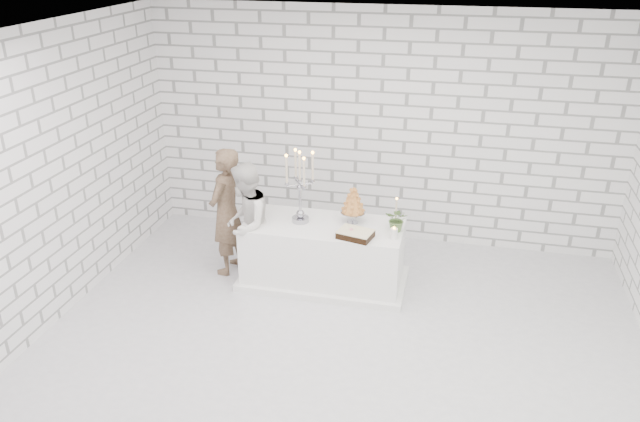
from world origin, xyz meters
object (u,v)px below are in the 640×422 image
at_px(cake_table, 323,254).
at_px(bride, 246,224).
at_px(candelabra, 300,187).
at_px(groom, 226,212).
at_px(croquembouche, 353,205).

bearing_deg(cake_table, bride, -170.41).
bearing_deg(candelabra, groom, 178.98).
bearing_deg(cake_table, croquembouche, 20.16).
height_order(bride, candelabra, candelabra).
distance_m(groom, candelabra, 0.99).
relative_size(bride, candelabra, 1.70).
height_order(groom, bride, groom).
height_order(groom, croquembouche, groom).
xyz_separation_m(groom, croquembouche, (1.49, 0.09, 0.20)).
bearing_deg(croquembouche, candelabra, -169.96).
distance_m(groom, bride, 0.35).
relative_size(candelabra, croquembouche, 1.92).
bearing_deg(croquembouche, groom, -176.62).
height_order(cake_table, groom, groom).
xyz_separation_m(cake_table, candelabra, (-0.27, 0.01, 0.80)).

